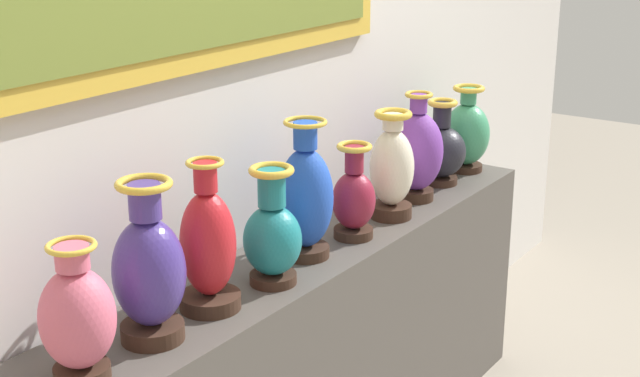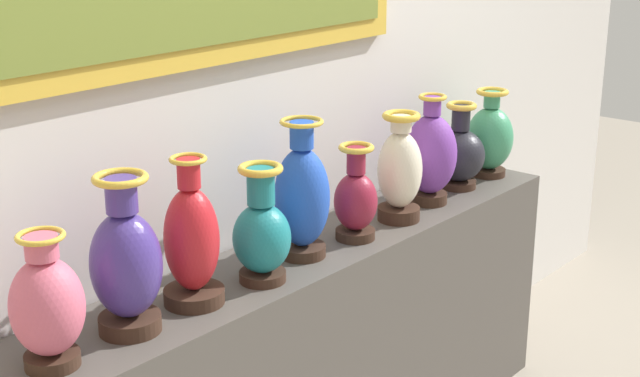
{
  "view_description": "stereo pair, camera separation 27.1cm",
  "coord_description": "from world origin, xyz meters",
  "px_view_note": "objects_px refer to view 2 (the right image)",
  "views": [
    {
      "loc": [
        -2.17,
        -1.48,
        1.83
      ],
      "look_at": [
        0.0,
        0.0,
        0.99
      ],
      "focal_mm": 51.78,
      "sensor_mm": 36.0,
      "label": 1
    },
    {
      "loc": [
        -2.0,
        -1.7,
        1.83
      ],
      "look_at": [
        0.0,
        0.0,
        0.99
      ],
      "focal_mm": 51.78,
      "sensor_mm": 36.0,
      "label": 2
    }
  ],
  "objects_px": {
    "vase_crimson": "(192,244)",
    "vase_violet": "(430,155)",
    "vase_jade": "(490,138)",
    "vase_ivory": "(400,171)",
    "vase_rose": "(47,307)",
    "vase_onyx": "(459,154)",
    "vase_indigo": "(126,264)",
    "vase_teal": "(262,233)",
    "vase_burgundy": "(356,200)",
    "vase_sapphire": "(302,197)"
  },
  "relations": [
    {
      "from": "vase_crimson",
      "to": "vase_violet",
      "type": "distance_m",
      "value": 1.08
    },
    {
      "from": "vase_jade",
      "to": "vase_ivory",
      "type": "bearing_deg",
      "value": -176.9
    },
    {
      "from": "vase_rose",
      "to": "vase_onyx",
      "type": "xyz_separation_m",
      "value": [
        1.73,
        0.01,
        -0.02
      ]
    },
    {
      "from": "vase_indigo",
      "to": "vase_ivory",
      "type": "height_order",
      "value": "vase_indigo"
    },
    {
      "from": "vase_teal",
      "to": "vase_burgundy",
      "type": "xyz_separation_m",
      "value": [
        0.42,
        0.01,
        -0.01
      ]
    },
    {
      "from": "vase_indigo",
      "to": "vase_burgundy",
      "type": "bearing_deg",
      "value": -1.91
    },
    {
      "from": "vase_indigo",
      "to": "vase_burgundy",
      "type": "relative_size",
      "value": 1.33
    },
    {
      "from": "vase_crimson",
      "to": "vase_onyx",
      "type": "height_order",
      "value": "vase_crimson"
    },
    {
      "from": "vase_sapphire",
      "to": "vase_onyx",
      "type": "relative_size",
      "value": 1.32
    },
    {
      "from": "vase_crimson",
      "to": "vase_violet",
      "type": "bearing_deg",
      "value": -0.58
    },
    {
      "from": "vase_indigo",
      "to": "vase_sapphire",
      "type": "xyz_separation_m",
      "value": [
        0.64,
        0.0,
        0.01
      ]
    },
    {
      "from": "vase_teal",
      "to": "vase_violet",
      "type": "height_order",
      "value": "vase_violet"
    },
    {
      "from": "vase_onyx",
      "to": "vase_indigo",
      "type": "bearing_deg",
      "value": -179.67
    },
    {
      "from": "vase_crimson",
      "to": "vase_burgundy",
      "type": "relative_size",
      "value": 1.32
    },
    {
      "from": "vase_violet",
      "to": "vase_jade",
      "type": "xyz_separation_m",
      "value": [
        0.42,
        0.01,
        -0.02
      ]
    },
    {
      "from": "vase_burgundy",
      "to": "vase_violet",
      "type": "height_order",
      "value": "vase_violet"
    },
    {
      "from": "vase_teal",
      "to": "vase_jade",
      "type": "relative_size",
      "value": 1.01
    },
    {
      "from": "vase_teal",
      "to": "vase_violet",
      "type": "relative_size",
      "value": 0.88
    },
    {
      "from": "vase_rose",
      "to": "vase_teal",
      "type": "distance_m",
      "value": 0.66
    },
    {
      "from": "vase_rose",
      "to": "vase_indigo",
      "type": "height_order",
      "value": "vase_indigo"
    },
    {
      "from": "vase_rose",
      "to": "vase_jade",
      "type": "distance_m",
      "value": 1.93
    },
    {
      "from": "vase_burgundy",
      "to": "vase_jade",
      "type": "distance_m",
      "value": 0.85
    },
    {
      "from": "vase_crimson",
      "to": "vase_violet",
      "type": "height_order",
      "value": "vase_crimson"
    },
    {
      "from": "vase_burgundy",
      "to": "vase_sapphire",
      "type": "bearing_deg",
      "value": 171.84
    },
    {
      "from": "vase_rose",
      "to": "vase_burgundy",
      "type": "relative_size",
      "value": 1.07
    },
    {
      "from": "vase_indigo",
      "to": "vase_crimson",
      "type": "distance_m",
      "value": 0.21
    },
    {
      "from": "vase_teal",
      "to": "vase_onyx",
      "type": "relative_size",
      "value": 1.06
    },
    {
      "from": "vase_violet",
      "to": "vase_crimson",
      "type": "bearing_deg",
      "value": 179.42
    },
    {
      "from": "vase_rose",
      "to": "vase_burgundy",
      "type": "distance_m",
      "value": 1.08
    },
    {
      "from": "vase_onyx",
      "to": "vase_jade",
      "type": "relative_size",
      "value": 0.95
    },
    {
      "from": "vase_burgundy",
      "to": "vase_onyx",
      "type": "height_order",
      "value": "vase_onyx"
    },
    {
      "from": "vase_crimson",
      "to": "vase_sapphire",
      "type": "xyz_separation_m",
      "value": [
        0.43,
        0.0,
        0.02
      ]
    },
    {
      "from": "vase_rose",
      "to": "vase_violet",
      "type": "xyz_separation_m",
      "value": [
        1.51,
        -0.0,
        0.02
      ]
    },
    {
      "from": "vase_burgundy",
      "to": "vase_ivory",
      "type": "xyz_separation_m",
      "value": [
        0.23,
        -0.0,
        0.04
      ]
    },
    {
      "from": "vase_jade",
      "to": "vase_sapphire",
      "type": "bearing_deg",
      "value": -179.92
    },
    {
      "from": "vase_burgundy",
      "to": "vase_violet",
      "type": "distance_m",
      "value": 0.44
    },
    {
      "from": "vase_rose",
      "to": "vase_violet",
      "type": "relative_size",
      "value": 0.84
    },
    {
      "from": "vase_ivory",
      "to": "vase_jade",
      "type": "distance_m",
      "value": 0.63
    },
    {
      "from": "vase_rose",
      "to": "vase_violet",
      "type": "bearing_deg",
      "value": -0.15
    },
    {
      "from": "vase_onyx",
      "to": "vase_jade",
      "type": "xyz_separation_m",
      "value": [
        0.2,
        -0.01,
        0.02
      ]
    },
    {
      "from": "vase_teal",
      "to": "vase_ivory",
      "type": "height_order",
      "value": "vase_ivory"
    },
    {
      "from": "vase_indigo",
      "to": "vase_jade",
      "type": "height_order",
      "value": "vase_indigo"
    },
    {
      "from": "vase_indigo",
      "to": "vase_teal",
      "type": "xyz_separation_m",
      "value": [
        0.43,
        -0.04,
        -0.03
      ]
    },
    {
      "from": "vase_indigo",
      "to": "vase_jade",
      "type": "relative_size",
      "value": 1.21
    },
    {
      "from": "vase_ivory",
      "to": "vase_onyx",
      "type": "distance_m",
      "value": 0.43
    },
    {
      "from": "vase_burgundy",
      "to": "vase_jade",
      "type": "height_order",
      "value": "vase_jade"
    },
    {
      "from": "vase_teal",
      "to": "vase_violet",
      "type": "xyz_separation_m",
      "value": [
        0.86,
        0.03,
        0.03
      ]
    },
    {
      "from": "vase_indigo",
      "to": "vase_burgundy",
      "type": "distance_m",
      "value": 0.85
    },
    {
      "from": "vase_teal",
      "to": "vase_violet",
      "type": "bearing_deg",
      "value": 1.75
    },
    {
      "from": "vase_violet",
      "to": "vase_jade",
      "type": "height_order",
      "value": "vase_violet"
    }
  ]
}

